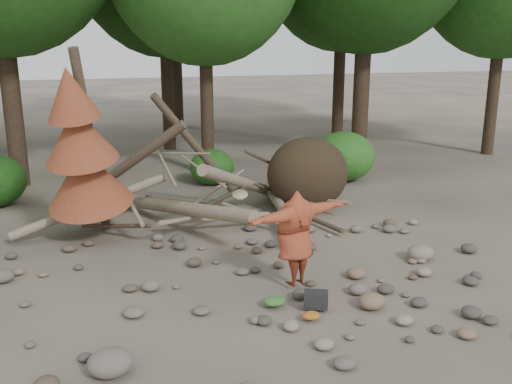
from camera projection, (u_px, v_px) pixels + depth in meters
name	position (u px, v px, depth m)	size (l,w,h in m)	color
ground	(266.00, 284.00, 10.75)	(120.00, 120.00, 0.00)	#514C44
deadfall_pile	(288.00, 177.00, 14.99)	(8.55, 5.24, 3.30)	#332619
dead_conifer	(82.00, 151.00, 12.39)	(2.06, 2.16, 4.35)	#4C3F30
bush_mid	(212.00, 167.00, 18.01)	(1.40, 1.40, 1.12)	#255C1A
bush_right	(344.00, 156.00, 18.44)	(2.00, 2.00, 1.60)	#2E6D21
frisbee_thrower	(295.00, 238.00, 10.36)	(2.37, 1.20, 1.92)	#953A21
backpack	(316.00, 303.00, 9.70)	(0.41, 0.27, 0.27)	black
cloth_green	(274.00, 304.00, 9.80)	(0.39, 0.32, 0.14)	#376C2B
cloth_orange	(311.00, 318.00, 9.33)	(0.31, 0.25, 0.11)	#9F591B
boulder_front_left	(110.00, 362.00, 7.81)	(0.63, 0.57, 0.38)	#686157
boulder_front_right	(372.00, 301.00, 9.75)	(0.47, 0.42, 0.28)	#7B644D
boulder_mid_right	(420.00, 253.00, 11.88)	(0.56, 0.50, 0.33)	gray
boulder_mid_left	(2.00, 276.00, 10.80)	(0.45, 0.40, 0.27)	#605950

